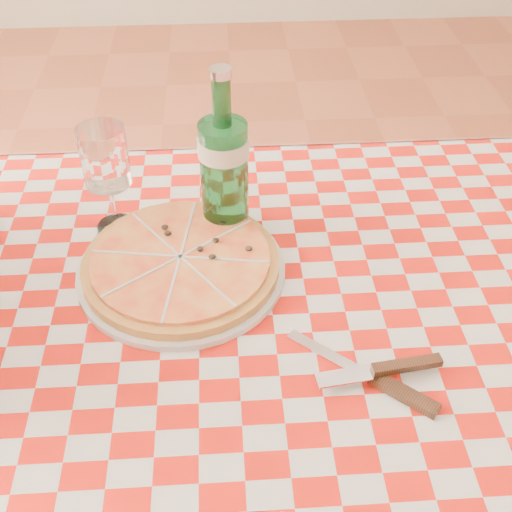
% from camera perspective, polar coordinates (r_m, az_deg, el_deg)
% --- Properties ---
extents(dining_table, '(1.20, 0.80, 0.75)m').
position_cam_1_polar(dining_table, '(0.99, 1.40, -9.19)').
color(dining_table, brown).
rests_on(dining_table, ground).
extents(tablecloth, '(1.30, 0.90, 0.01)m').
position_cam_1_polar(tablecloth, '(0.92, 1.49, -5.43)').
color(tablecloth, '#AC130A').
rests_on(tablecloth, dining_table).
extents(pizza_plate, '(0.36, 0.36, 0.04)m').
position_cam_1_polar(pizza_plate, '(0.97, -6.70, -0.60)').
color(pizza_plate, '#B97D3D').
rests_on(pizza_plate, tablecloth).
extents(water_bottle, '(0.10, 0.10, 0.28)m').
position_cam_1_polar(water_bottle, '(0.98, -2.90, 8.95)').
color(water_bottle, '#18602A').
rests_on(water_bottle, tablecloth).
extents(wine_glass, '(0.09, 0.09, 0.18)m').
position_cam_1_polar(wine_glass, '(1.03, -12.95, 6.53)').
color(wine_glass, white).
rests_on(wine_glass, tablecloth).
extents(cutlery, '(0.27, 0.24, 0.03)m').
position_cam_1_polar(cutlery, '(0.84, 10.26, -10.20)').
color(cutlery, silver).
rests_on(cutlery, tablecloth).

